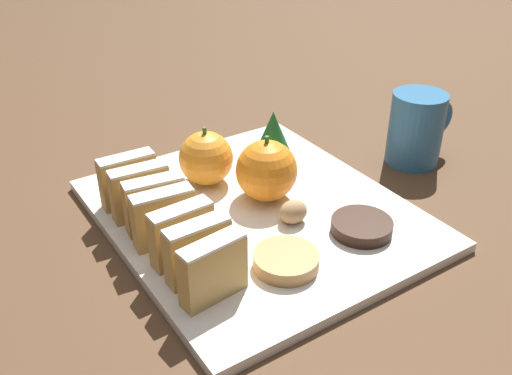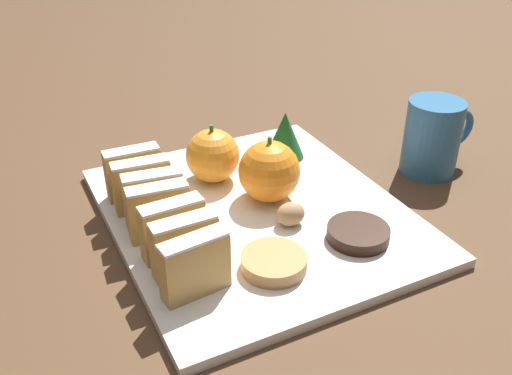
% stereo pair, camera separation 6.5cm
% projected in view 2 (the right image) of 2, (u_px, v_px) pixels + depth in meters
% --- Properties ---
extents(ground_plane, '(6.00, 6.00, 0.00)m').
position_uv_depth(ground_plane, '(256.00, 218.00, 0.67)').
color(ground_plane, '#513823').
extents(serving_platter, '(0.32, 0.37, 0.01)m').
position_uv_depth(serving_platter, '(256.00, 214.00, 0.67)').
color(serving_platter, white).
rests_on(serving_platter, ground_plane).
extents(stollen_slice_front, '(0.07, 0.03, 0.06)m').
position_uv_depth(stollen_slice_front, '(195.00, 266.00, 0.53)').
color(stollen_slice_front, tan).
rests_on(stollen_slice_front, serving_platter).
extents(stollen_slice_second, '(0.07, 0.02, 0.06)m').
position_uv_depth(stollen_slice_second, '(185.00, 246.00, 0.55)').
color(stollen_slice_second, tan).
rests_on(stollen_slice_second, serving_platter).
extents(stollen_slice_third, '(0.07, 0.02, 0.06)m').
position_uv_depth(stollen_slice_third, '(173.00, 229.00, 0.58)').
color(stollen_slice_third, tan).
rests_on(stollen_slice_third, serving_platter).
extents(stollen_slice_fourth, '(0.07, 0.03, 0.06)m').
position_uv_depth(stollen_slice_fourth, '(160.00, 214.00, 0.60)').
color(stollen_slice_fourth, tan).
rests_on(stollen_slice_fourth, serving_platter).
extents(stollen_slice_fifth, '(0.07, 0.03, 0.06)m').
position_uv_depth(stollen_slice_fifth, '(154.00, 198.00, 0.63)').
color(stollen_slice_fifth, tan).
rests_on(stollen_slice_fifth, serving_platter).
extents(stollen_slice_sixth, '(0.07, 0.03, 0.06)m').
position_uv_depth(stollen_slice_sixth, '(142.00, 185.00, 0.65)').
color(stollen_slice_sixth, tan).
rests_on(stollen_slice_sixth, serving_platter).
extents(stollen_slice_back, '(0.07, 0.02, 0.06)m').
position_uv_depth(stollen_slice_back, '(133.00, 173.00, 0.68)').
color(stollen_slice_back, tan).
rests_on(stollen_slice_back, serving_platter).
extents(orange_near, '(0.07, 0.07, 0.08)m').
position_uv_depth(orange_near, '(269.00, 171.00, 0.67)').
color(orange_near, orange).
rests_on(orange_near, serving_platter).
extents(orange_far, '(0.07, 0.07, 0.08)m').
position_uv_depth(orange_far, '(213.00, 156.00, 0.71)').
color(orange_far, orange).
rests_on(orange_far, serving_platter).
extents(walnut, '(0.03, 0.03, 0.03)m').
position_uv_depth(walnut, '(291.00, 214.00, 0.63)').
color(walnut, tan).
rests_on(walnut, serving_platter).
extents(chocolate_cookie, '(0.07, 0.07, 0.01)m').
position_uv_depth(chocolate_cookie, '(358.00, 233.00, 0.61)').
color(chocolate_cookie, black).
rests_on(chocolate_cookie, serving_platter).
extents(gingerbread_cookie, '(0.07, 0.07, 0.02)m').
position_uv_depth(gingerbread_cookie, '(274.00, 262.00, 0.57)').
color(gingerbread_cookie, '#B27F47').
rests_on(gingerbread_cookie, serving_platter).
extents(evergreen_sprig, '(0.05, 0.05, 0.06)m').
position_uv_depth(evergreen_sprig, '(285.00, 135.00, 0.76)').
color(evergreen_sprig, '#195623').
rests_on(evergreen_sprig, serving_platter).
extents(coffee_mug, '(0.11, 0.07, 0.10)m').
position_uv_depth(coffee_mug, '(432.00, 136.00, 0.75)').
color(coffee_mug, '#2D6693').
rests_on(coffee_mug, ground_plane).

